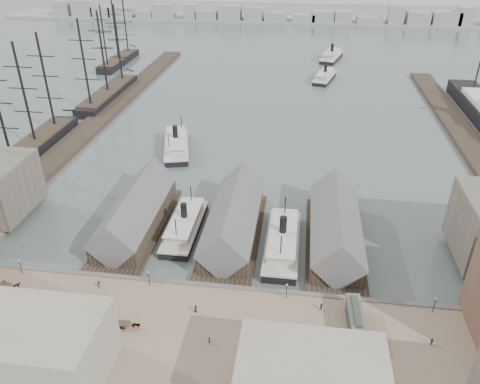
# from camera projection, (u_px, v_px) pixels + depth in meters

# --- Properties ---
(ground) EXTENTS (900.00, 900.00, 0.00)m
(ground) POSITION_uv_depth(u_px,v_px,m) (222.00, 278.00, 108.22)
(ground) COLOR #4A5655
(ground) RESTS_ON ground
(quay) EXTENTS (180.00, 30.00, 2.00)m
(quay) POSITION_uv_depth(u_px,v_px,m) (205.00, 341.00, 90.51)
(quay) COLOR #816C57
(quay) RESTS_ON ground
(seawall) EXTENTS (180.00, 1.20, 2.30)m
(seawall) POSITION_uv_depth(u_px,v_px,m) (218.00, 289.00, 103.18)
(seawall) COLOR #59544C
(seawall) RESTS_ON ground
(west_wharf) EXTENTS (10.00, 220.00, 1.60)m
(west_wharf) POSITION_uv_depth(u_px,v_px,m) (106.00, 112.00, 201.97)
(west_wharf) COLOR #2D231C
(west_wharf) RESTS_ON ground
(east_wharf) EXTENTS (10.00, 180.00, 1.60)m
(east_wharf) POSITION_uv_depth(u_px,v_px,m) (467.00, 140.00, 176.01)
(east_wharf) COLOR #2D231C
(east_wharf) RESTS_ON ground
(ferry_shed_west) EXTENTS (14.00, 42.00, 12.60)m
(ferry_shed_west) POSITION_uv_depth(u_px,v_px,m) (136.00, 214.00, 123.54)
(ferry_shed_west) COLOR #2D231C
(ferry_shed_west) RESTS_ON ground
(ferry_shed_center) EXTENTS (14.00, 42.00, 12.60)m
(ferry_shed_center) POSITION_uv_depth(u_px,v_px,m) (233.00, 222.00, 120.45)
(ferry_shed_center) COLOR #2D231C
(ferry_shed_center) RESTS_ON ground
(ferry_shed_east) EXTENTS (14.00, 42.00, 12.60)m
(ferry_shed_east) POSITION_uv_depth(u_px,v_px,m) (335.00, 229.00, 117.36)
(ferry_shed_east) COLOR #2D231C
(ferry_shed_east) RESTS_ON ground
(street_bldg_west) EXTENTS (30.00, 16.00, 12.00)m
(street_bldg_west) POSITION_uv_depth(u_px,v_px,m) (18.00, 347.00, 80.28)
(street_bldg_west) COLOR gray
(street_bldg_west) RESTS_ON quay
(lamp_post_far_w) EXTENTS (0.44, 0.44, 3.92)m
(lamp_post_far_w) POSITION_uv_depth(u_px,v_px,m) (20.00, 264.00, 105.21)
(lamp_post_far_w) COLOR black
(lamp_post_far_w) RESTS_ON quay
(lamp_post_near_w) EXTENTS (0.44, 0.44, 3.92)m
(lamp_post_near_w) POSITION_uv_depth(u_px,v_px,m) (149.00, 276.00, 101.65)
(lamp_post_near_w) COLOR black
(lamp_post_near_w) RESTS_ON quay
(lamp_post_near_e) EXTENTS (0.44, 0.44, 3.92)m
(lamp_post_near_e) POSITION_uv_depth(u_px,v_px,m) (287.00, 289.00, 98.08)
(lamp_post_near_e) COLOR black
(lamp_post_near_e) RESTS_ON quay
(lamp_post_far_e) EXTENTS (0.44, 0.44, 3.92)m
(lamp_post_far_e) POSITION_uv_depth(u_px,v_px,m) (435.00, 302.00, 94.52)
(lamp_post_far_e) COLOR black
(lamp_post_far_e) RESTS_ON quay
(far_shore) EXTENTS (500.00, 40.00, 15.72)m
(far_shore) POSITION_uv_depth(u_px,v_px,m) (287.00, 17.00, 394.10)
(far_shore) COLOR gray
(far_shore) RESTS_ON ground
(ferry_docked_west) EXTENTS (7.67, 25.58, 9.14)m
(ferry_docked_west) POSITION_uv_depth(u_px,v_px,m) (185.00, 225.00, 123.63)
(ferry_docked_west) COLOR black
(ferry_docked_west) RESTS_ON ground
(ferry_docked_east) EXTENTS (8.33, 27.76, 9.92)m
(ferry_docked_east) POSITION_uv_depth(u_px,v_px,m) (282.00, 241.00, 116.98)
(ferry_docked_east) COLOR black
(ferry_docked_east) RESTS_ON ground
(ferry_open_near) EXTENTS (15.20, 29.12, 9.97)m
(ferry_open_near) POSITION_uv_depth(u_px,v_px,m) (176.00, 144.00, 168.63)
(ferry_open_near) COLOR black
(ferry_open_near) RESTS_ON ground
(ferry_open_mid) EXTENTS (13.44, 25.93, 8.88)m
(ferry_open_mid) POSITION_uv_depth(u_px,v_px,m) (325.00, 76.00, 245.71)
(ferry_open_mid) COLOR black
(ferry_open_mid) RESTS_ON ground
(ferry_open_far) EXTENTS (15.37, 29.35, 10.04)m
(ferry_open_far) POSITION_uv_depth(u_px,v_px,m) (332.00, 56.00, 283.55)
(ferry_open_far) COLOR black
(ferry_open_far) RESTS_ON ground
(sailing_ship_near) EXTENTS (9.37, 64.54, 38.52)m
(sailing_ship_near) POSITION_uv_depth(u_px,v_px,m) (24.00, 151.00, 162.23)
(sailing_ship_near) COLOR black
(sailing_ship_near) RESTS_ON ground
(sailing_ship_mid) EXTENTS (9.55, 55.19, 39.27)m
(sailing_ship_mid) POSITION_uv_depth(u_px,v_px,m) (108.00, 93.00, 218.97)
(sailing_ship_mid) COLOR black
(sailing_ship_mid) RESTS_ON ground
(sailing_ship_far) EXTENTS (8.57, 47.61, 35.23)m
(sailing_ship_far) POSITION_uv_depth(u_px,v_px,m) (119.00, 60.00, 274.79)
(sailing_ship_far) COLOR black
(sailing_ship_far) RESTS_ON ground
(tram) EXTENTS (3.39, 10.93, 3.84)m
(tram) POSITION_uv_depth(u_px,v_px,m) (355.00, 319.00, 91.42)
(tram) COLOR black
(tram) RESTS_ON quay
(horse_cart_left) EXTENTS (4.71, 2.12, 1.42)m
(horse_cart_left) POSITION_uv_depth(u_px,v_px,m) (13.00, 285.00, 101.86)
(horse_cart_left) COLOR black
(horse_cart_left) RESTS_ON quay
(horse_cart_center) EXTENTS (4.84, 1.57, 1.54)m
(horse_cart_center) POSITION_uv_depth(u_px,v_px,m) (132.00, 325.00, 91.67)
(horse_cart_center) COLOR black
(horse_cart_center) RESTS_ON quay
(horse_cart_right) EXTENTS (4.80, 3.42, 1.62)m
(horse_cart_right) POSITION_uv_depth(u_px,v_px,m) (284.00, 348.00, 86.76)
(horse_cart_right) COLOR black
(horse_cart_right) RESTS_ON quay
(pedestrian_0) EXTENTS (0.74, 0.65, 1.70)m
(pedestrian_0) POSITION_uv_depth(u_px,v_px,m) (5.00, 283.00, 102.30)
(pedestrian_0) COLOR black
(pedestrian_0) RESTS_ON quay
(pedestrian_1) EXTENTS (0.90, 0.76, 1.66)m
(pedestrian_1) POSITION_uv_depth(u_px,v_px,m) (37.00, 306.00, 96.17)
(pedestrian_1) COLOR black
(pedestrian_1) RESTS_ON quay
(pedestrian_2) EXTENTS (0.96, 1.22, 1.66)m
(pedestrian_2) POSITION_uv_depth(u_px,v_px,m) (99.00, 284.00, 102.05)
(pedestrian_2) COLOR black
(pedestrian_2) RESTS_ON quay
(pedestrian_3) EXTENTS (0.83, 1.07, 1.69)m
(pedestrian_3) POSITION_uv_depth(u_px,v_px,m) (84.00, 352.00, 85.78)
(pedestrian_3) COLOR black
(pedestrian_3) RESTS_ON quay
(pedestrian_4) EXTENTS (0.67, 0.91, 1.70)m
(pedestrian_4) POSITION_uv_depth(u_px,v_px,m) (196.00, 309.00, 95.56)
(pedestrian_4) COLOR black
(pedestrian_4) RESTS_ON quay
(pedestrian_5) EXTENTS (0.70, 0.75, 1.65)m
(pedestrian_5) POSITION_uv_depth(u_px,v_px,m) (246.00, 327.00, 91.12)
(pedestrian_5) COLOR black
(pedestrian_5) RESTS_ON quay
(pedestrian_6) EXTENTS (1.02, 0.95, 1.68)m
(pedestrian_6) POSITION_uv_depth(u_px,v_px,m) (322.00, 307.00, 95.97)
(pedestrian_6) COLOR black
(pedestrian_6) RESTS_ON quay
(pedestrian_8) EXTENTS (0.73, 1.00, 1.57)m
(pedestrian_8) POSITION_uv_depth(u_px,v_px,m) (432.00, 341.00, 88.07)
(pedestrian_8) COLOR black
(pedestrian_8) RESTS_ON quay
(pedestrian_10) EXTENTS (0.64, 0.71, 1.59)m
(pedestrian_10) POSITION_uv_depth(u_px,v_px,m) (209.00, 340.00, 88.34)
(pedestrian_10) COLOR black
(pedestrian_10) RESTS_ON quay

